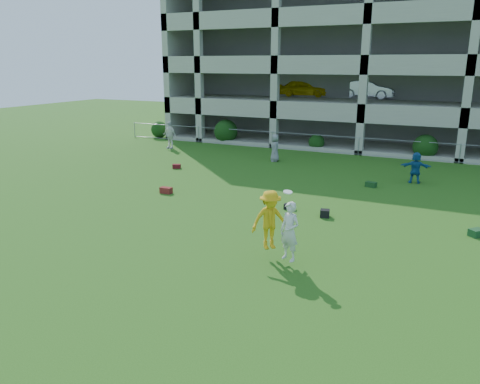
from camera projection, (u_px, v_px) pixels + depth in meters
The scene contains 14 objects.
ground at pixel (224, 265), 13.98m from camera, with size 100.00×100.00×0.00m, color #235114.
bystander_b at pixel (170, 135), 32.73m from camera, with size 1.11×0.46×1.89m, color silver.
bystander_c at pixel (275, 148), 28.42m from camera, with size 0.81×0.53×1.67m, color gray.
bystander_d at pixel (416, 168), 23.29m from camera, with size 1.46×0.46×1.57m, color #205596.
bag_red_a at pixel (166, 190), 21.60m from camera, with size 0.55×0.30×0.28m, color #612310.
bag_black_b at pixel (289, 207), 19.25m from camera, with size 0.40×0.25×0.22m, color black.
bag_green_c at pixel (477, 233), 16.24m from camera, with size 0.50×0.35×0.26m, color #163C1D.
crate_d at pixel (325, 213), 18.26m from camera, with size 0.35×0.35×0.30m, color black.
bag_red_f at pixel (177, 166), 26.70m from camera, with size 0.45×0.28×0.24m, color #500F0D.
bag_green_g at pixel (371, 184), 22.70m from camera, with size 0.50×0.30×0.25m, color #143917.
frisbee_contest at pixel (275, 223), 14.00m from camera, with size 1.77×1.30×2.08m.
parking_garage at pixel (386, 60), 36.47m from camera, with size 30.00×14.00×12.00m.
fence at pixel (359, 146), 30.34m from camera, with size 36.06×0.06×1.20m.
shrub_row at pixel (437, 135), 28.81m from camera, with size 34.38×2.52×3.50m.
Camera 1 is at (5.97, -11.43, 5.83)m, focal length 35.00 mm.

